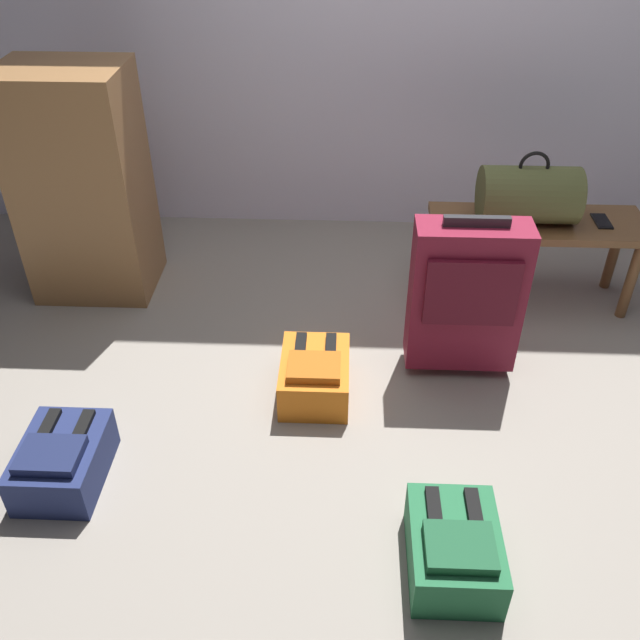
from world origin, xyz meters
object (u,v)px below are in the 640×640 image
object	(u,v)px
backpack_orange	(315,375)
side_cabinet	(83,185)
cell_phone	(602,221)
backpack_green	(454,548)
bench	(537,234)
duffel_bag_olive	(529,195)
backpack_navy	(63,460)
suitcase_upright_burgundy	(466,296)

from	to	relation	value
backpack_orange	side_cabinet	world-z (taller)	side_cabinet
cell_phone	backpack_orange	bearing A→B (deg)	-150.15
backpack_green	cell_phone	bearing A→B (deg)	62.17
bench	backpack_green	xyz separation A→B (m)	(-0.54, -1.56, -0.27)
side_cabinet	cell_phone	bearing A→B (deg)	-1.20
duffel_bag_olive	backpack_navy	xyz separation A→B (m)	(-1.82, -1.25, -0.47)
duffel_bag_olive	suitcase_upright_burgundy	world-z (taller)	duffel_bag_olive
suitcase_upright_burgundy	side_cabinet	world-z (taller)	side_cabinet
bench	side_cabinet	world-z (taller)	side_cabinet
bench	backpack_green	world-z (taller)	bench
duffel_bag_olive	side_cabinet	size ratio (longest dim) A/B	0.40
bench	suitcase_upright_burgundy	bearing A→B (deg)	-126.25
cell_phone	backpack_navy	xyz separation A→B (m)	(-2.18, -1.25, -0.35)
backpack_orange	side_cabinet	bearing A→B (deg)	144.97
bench	backpack_navy	size ratio (longest dim) A/B	2.63
duffel_bag_olive	backpack_orange	xyz separation A→B (m)	(-0.94, -0.75, -0.47)
duffel_bag_olive	side_cabinet	distance (m)	2.08
bench	backpack_navy	world-z (taller)	bench
backpack_navy	backpack_green	xyz separation A→B (m)	(1.36, -0.31, 0.00)
duffel_bag_olive	cell_phone	distance (m)	0.38
backpack_orange	duffel_bag_olive	bearing A→B (deg)	38.39
cell_phone	backpack_green	world-z (taller)	cell_phone
duffel_bag_olive	suitcase_upright_burgundy	bearing A→B (deg)	-120.98
suitcase_upright_burgundy	backpack_navy	xyz separation A→B (m)	(-1.49, -0.70, -0.28)
backpack_orange	backpack_navy	size ratio (longest dim) A/B	1.00
bench	backpack_orange	xyz separation A→B (m)	(-1.01, -0.75, -0.27)
duffel_bag_olive	cell_phone	size ratio (longest dim) A/B	3.06
backpack_navy	backpack_orange	bearing A→B (deg)	29.79
duffel_bag_olive	suitcase_upright_burgundy	size ratio (longest dim) A/B	0.60
duffel_bag_olive	backpack_green	world-z (taller)	duffel_bag_olive
bench	backpack_orange	world-z (taller)	bench
backpack_orange	backpack_navy	distance (m)	1.01
backpack_navy	backpack_green	bearing A→B (deg)	-12.87
duffel_bag_olive	backpack_green	size ratio (longest dim) A/B	1.16
suitcase_upright_burgundy	backpack_orange	world-z (taller)	suitcase_upright_burgundy
backpack_orange	backpack_green	distance (m)	0.94
backpack_orange	backpack_green	xyz separation A→B (m)	(0.48, -0.81, 0.00)
cell_phone	backpack_green	xyz separation A→B (m)	(-0.82, -1.56, -0.35)
cell_phone	backpack_green	size ratio (longest dim) A/B	0.38
suitcase_upright_burgundy	backpack_green	size ratio (longest dim) A/B	1.93
duffel_bag_olive	backpack_navy	bearing A→B (deg)	-145.55
duffel_bag_olive	cell_phone	bearing A→B (deg)	0.04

